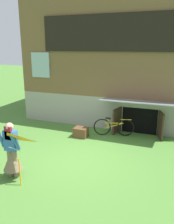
# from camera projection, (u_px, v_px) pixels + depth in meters

# --- Properties ---
(ground_plane) EXTENTS (60.00, 60.00, 0.00)m
(ground_plane) POSITION_uv_depth(u_px,v_px,m) (80.00, 159.00, 7.47)
(ground_plane) COLOR #4C7F33
(log_house) EXTENTS (8.20, 5.87, 5.58)m
(log_house) POSITION_uv_depth(u_px,v_px,m) (121.00, 60.00, 11.54)
(log_house) COLOR #9E998E
(log_house) RESTS_ON ground_plane
(person) EXTENTS (0.61, 0.52, 1.55)m
(person) POSITION_uv_depth(u_px,v_px,m) (12.00, 155.00, 6.29)
(person) COLOR #7F6B51
(person) RESTS_ON ground_plane
(kite) EXTENTS (0.72, 0.79, 1.40)m
(kite) POSITION_uv_depth(u_px,v_px,m) (8.00, 146.00, 5.58)
(kite) COLOR orange
(kite) RESTS_ON ground_plane
(bicycle_yellow) EXTENTS (1.56, 0.48, 0.73)m
(bicycle_yellow) POSITION_uv_depth(u_px,v_px,m) (114.00, 127.00, 9.31)
(bicycle_yellow) COLOR black
(bicycle_yellow) RESTS_ON ground_plane
(wooden_crate) EXTENTS (0.52, 0.44, 0.38)m
(wooden_crate) POSITION_uv_depth(u_px,v_px,m) (81.00, 132.00, 9.21)
(wooden_crate) COLOR brown
(wooden_crate) RESTS_ON ground_plane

